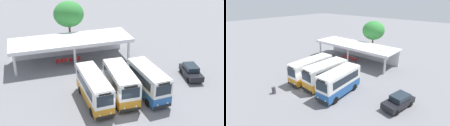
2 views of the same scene
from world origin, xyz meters
The scene contains 14 objects.
ground_plane centered at (0.00, 0.00, 0.00)m, with size 180.00×180.00×0.00m, color slate.
city_bus_nearest_orange centered at (-1.75, 3.17, 1.84)m, with size 2.45×7.59×3.34m.
city_bus_second_in_row centered at (1.32, 3.28, 1.88)m, with size 2.67×7.02×3.41m.
city_bus_middle_cream centered at (4.40, 2.72, 1.87)m, with size 2.58×6.90×3.41m.
parked_car_flank centered at (11.57, 5.07, 0.83)m, with size 2.56×4.50×1.62m.
terminal_canopy centered at (-1.99, 15.50, 2.66)m, with size 16.98×5.69×3.40m.
waiting_chair_end_by_column centered at (-4.24, 13.94, 0.52)m, with size 0.45×0.45×0.86m.
waiting_chair_second_from_end centered at (-3.62, 13.99, 0.52)m, with size 0.45×0.45×0.86m.
waiting_chair_middle_seat centered at (-3.00, 13.93, 0.52)m, with size 0.45×0.45×0.86m.
waiting_chair_fourth_seat centered at (-2.38, 13.94, 0.52)m, with size 0.45×0.45×0.86m.
waiting_chair_fifth_seat centered at (-1.76, 13.95, 0.52)m, with size 0.45×0.45×0.86m.
waiting_chair_far_end_seat centered at (-1.14, 14.02, 0.52)m, with size 0.45×0.45×0.86m.
roadside_tree_behind_canopy centered at (-1.21, 20.20, 5.50)m, with size 4.70×4.70×7.51m.
litter_bin_apron centered at (-2.19, -3.06, 0.46)m, with size 0.49×0.49×0.90m.
Camera 2 is at (17.63, -12.31, 12.09)m, focal length 27.45 mm.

